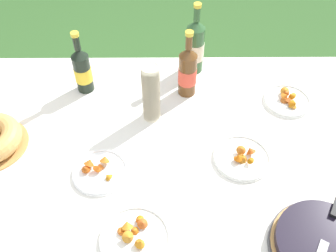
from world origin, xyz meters
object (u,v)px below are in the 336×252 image
Objects in this scene: berry_tart at (322,246)px; cup_stack at (151,94)px; serving_knife at (328,233)px; juice_bottle_red at (82,70)px; snack_plate_near at (100,171)px; snack_plate_far at (242,157)px; snack_plate_right at (287,100)px; snack_plate_left at (135,237)px; cider_bottle_amber at (188,71)px; cider_bottle_green at (195,46)px.

cup_stack reaches higher than berry_tart.
serving_knife is (0.02, 0.03, 0.04)m from berry_tart.
juice_bottle_red is at bearing 149.59° from cup_stack.
snack_plate_near is 0.54m from snack_plate_far.
snack_plate_left is at bearing -135.07° from snack_plate_right.
snack_plate_far is at bearing 118.63° from berry_tart.
snack_plate_near reaches higher than snack_plate_right.
snack_plate_right is (0.63, 0.63, 0.00)m from snack_plate_left.
cider_bottle_amber is (0.15, 0.15, -0.01)m from cup_stack.
berry_tart is 1.15m from juice_bottle_red.
serving_knife reaches higher than snack_plate_near.
serving_knife is 0.96m from cider_bottle_green.
serving_knife reaches higher than berry_tart.
snack_plate_near is 0.30m from snack_plate_left.
snack_plate_left is at bearing -70.37° from juice_bottle_red.
berry_tart is at bearing -62.08° from cider_bottle_amber.
cup_stack is 1.29× the size of snack_plate_near.
cider_bottle_green reaches higher than juice_bottle_red.
cup_stack is at bearing 146.73° from snack_plate_far.
berry_tart is 1.10× the size of juice_bottle_red.
snack_plate_left is at bearing -105.57° from cider_bottle_amber.
cider_bottle_amber is at bearing 45.05° from cup_stack.
cup_stack is (-0.55, 0.59, 0.11)m from berry_tart.
serving_knife is 0.97× the size of cider_bottle_green.
snack_plate_left is at bearing -61.29° from snack_plate_near.
snack_plate_far is (0.16, -0.54, -0.12)m from cider_bottle_green.
cup_stack is at bearing -104.39° from serving_knife.
cider_bottle_amber is at bearing -3.23° from juice_bottle_red.
serving_knife is 1.14m from juice_bottle_red.
snack_plate_right is at bearing 44.93° from snack_plate_left.
cider_bottle_green reaches higher than berry_tart.
cup_stack is 1.14× the size of snack_plate_left.
snack_plate_right is (0.59, 0.08, -0.12)m from cup_stack.
snack_plate_left is 1.13× the size of snack_plate_right.
snack_plate_right is (0.89, -0.10, -0.10)m from juice_bottle_red.
cider_bottle_green is at bearing -126.43° from serving_knife.
juice_bottle_red is at bearing 103.99° from snack_plate_near.
cup_stack is 0.90× the size of juice_bottle_red.
cider_bottle_amber is (-0.39, 0.74, 0.09)m from berry_tart.
cup_stack is 0.56m from snack_plate_left.
berry_tart is 0.81m from cup_stack.
juice_bottle_red is 0.77m from snack_plate_far.
cider_bottle_amber is 1.36× the size of snack_plate_left.
cider_bottle_green is 1.67× the size of snack_plate_right.
snack_plate_right is (0.03, 0.65, -0.05)m from serving_knife.
snack_plate_near is 1.01× the size of snack_plate_right.
snack_plate_near is 0.89× the size of snack_plate_left.
serving_knife is at bearing -60.34° from cider_bottle_amber.
cider_bottle_green reaches higher than snack_plate_near.
juice_bottle_red is at bearing 109.63° from snack_plate_left.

